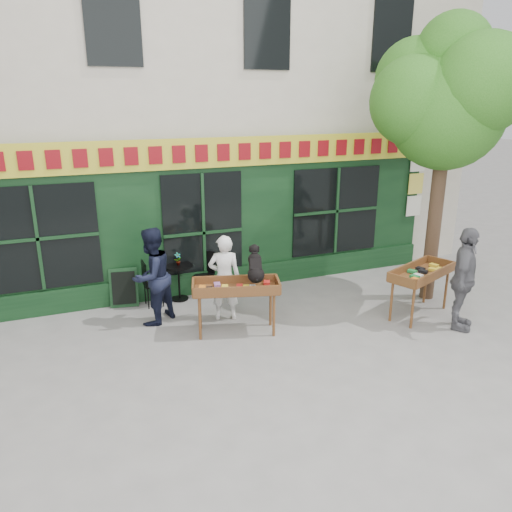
% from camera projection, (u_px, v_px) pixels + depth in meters
% --- Properties ---
extents(ground, '(80.00, 80.00, 0.00)m').
position_uv_depth(ground, '(242.00, 337.00, 8.85)').
color(ground, slate).
rests_on(ground, ground).
extents(building, '(14.00, 7.26, 10.00)m').
position_uv_depth(building, '(159.00, 60.00, 12.62)').
color(building, beige).
rests_on(building, ground).
extents(street_tree, '(3.05, 2.90, 5.60)m').
position_uv_depth(street_tree, '(448.00, 95.00, 9.46)').
color(street_tree, '#382619').
rests_on(street_tree, ground).
extents(book_cart_center, '(1.61, 1.01, 0.99)m').
position_uv_depth(book_cart_center, '(236.00, 290.00, 8.81)').
color(book_cart_center, brown).
rests_on(book_cart_center, ground).
extents(dog, '(0.49, 0.67, 0.60)m').
position_uv_depth(dog, '(255.00, 263.00, 8.75)').
color(dog, black).
rests_on(dog, book_cart_center).
extents(woman, '(0.69, 0.55, 1.65)m').
position_uv_depth(woman, '(224.00, 278.00, 9.38)').
color(woman, white).
rests_on(woman, ground).
extents(book_cart_right, '(1.62, 1.14, 0.99)m').
position_uv_depth(book_cart_right, '(422.00, 275.00, 9.54)').
color(book_cart_right, brown).
rests_on(book_cart_right, ground).
extents(man_right, '(1.14, 1.09, 1.91)m').
position_uv_depth(man_right, '(464.00, 279.00, 8.94)').
color(man_right, '#59595E').
rests_on(man_right, ground).
extents(bistro_table, '(0.60, 0.60, 0.76)m').
position_uv_depth(bistro_table, '(179.00, 275.00, 10.35)').
color(bistro_table, black).
rests_on(bistro_table, ground).
extents(bistro_chair_left, '(0.38, 0.37, 0.95)m').
position_uv_depth(bistro_chair_left, '(149.00, 280.00, 10.03)').
color(bistro_chair_left, black).
rests_on(bistro_chair_left, ground).
extents(bistro_chair_right, '(0.51, 0.51, 0.95)m').
position_uv_depth(bistro_chair_right, '(205.00, 269.00, 10.66)').
color(bistro_chair_right, black).
rests_on(bistro_chair_right, ground).
extents(potted_plant, '(0.16, 0.13, 0.27)m').
position_uv_depth(potted_plant, '(178.00, 259.00, 10.24)').
color(potted_plant, gray).
rests_on(potted_plant, bistro_table).
extents(man_left, '(1.13, 1.09, 1.83)m').
position_uv_depth(man_left, '(152.00, 276.00, 9.19)').
color(man_left, black).
rests_on(man_left, ground).
extents(chalkboard, '(0.58, 0.28, 0.79)m').
position_uv_depth(chalkboard, '(124.00, 288.00, 10.06)').
color(chalkboard, black).
rests_on(chalkboard, ground).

